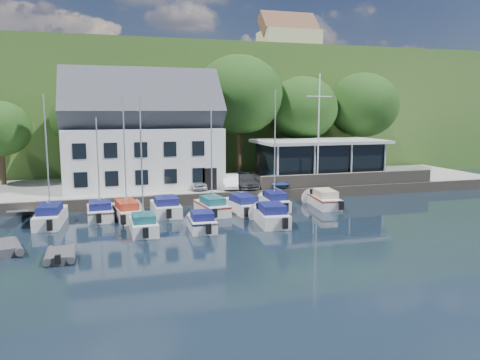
{
  "coord_description": "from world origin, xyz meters",
  "views": [
    {
      "loc": [
        -10.6,
        -28.23,
        8.17
      ],
      "look_at": [
        0.33,
        9.0,
        2.34
      ],
      "focal_mm": 35.0,
      "sensor_mm": 36.0,
      "label": 1
    }
  ],
  "objects": [
    {
      "name": "boat_r1_1",
      "position": [
        -11.02,
        7.97,
        4.26
      ],
      "size": [
        2.23,
        5.62,
        8.52
      ],
      "primitive_type": null,
      "rotation": [
        0.0,
        0.0,
        0.04
      ],
      "color": "silver",
      "rests_on": "ground"
    },
    {
      "name": "quay",
      "position": [
        0.0,
        17.5,
        0.5
      ],
      "size": [
        60.0,
        13.0,
        1.0
      ],
      "primitive_type": "cube",
      "color": "gray",
      "rests_on": "ground"
    },
    {
      "name": "harbor_building",
      "position": [
        -7.0,
        16.5,
        5.35
      ],
      "size": [
        14.4,
        8.2,
        8.7
      ],
      "primitive_type": null,
      "color": "white",
      "rests_on": "quay"
    },
    {
      "name": "club_pavilion",
      "position": [
        11.0,
        16.0,
        3.05
      ],
      "size": [
        13.2,
        7.2,
        4.1
      ],
      "primitive_type": null,
      "color": "black",
      "rests_on": "quay"
    },
    {
      "name": "tree_2",
      "position": [
        -2.04,
        21.46,
        6.37
      ],
      "size": [
        7.85,
        7.85,
        10.73
      ],
      "primitive_type": null,
      "color": "#10330F",
      "rests_on": "quay"
    },
    {
      "name": "boat_r2_1",
      "position": [
        -8.22,
        2.77,
        4.13
      ],
      "size": [
        1.91,
        4.89,
        8.26
      ],
      "primitive_type": null,
      "rotation": [
        0.0,
        0.0,
        0.01
      ],
      "color": "silver",
      "rests_on": "ground"
    },
    {
      "name": "boat_r1_5",
      "position": [
        0.0,
        7.24,
        0.72
      ],
      "size": [
        2.87,
        6.64,
        1.43
      ],
      "primitive_type": null,
      "rotation": [
        0.0,
        0.0,
        0.14
      ],
      "color": "silver",
      "rests_on": "ground"
    },
    {
      "name": "field_patch",
      "position": [
        8.0,
        70.0,
        16.15
      ],
      "size": [
        50.0,
        30.0,
        0.3
      ],
      "primitive_type": "cube",
      "color": "#586432",
      "rests_on": "hillside"
    },
    {
      "name": "car_silver",
      "position": [
        -2.56,
        13.41,
        1.59
      ],
      "size": [
        1.6,
        3.53,
        1.17
      ],
      "primitive_type": "imported",
      "rotation": [
        0.0,
        0.0,
        0.06
      ],
      "color": "silver",
      "rests_on": "quay"
    },
    {
      "name": "dinghy_1",
      "position": [
        -13.11,
        -1.6,
        0.33
      ],
      "size": [
        1.72,
        2.82,
        0.65
      ],
      "primitive_type": null,
      "rotation": [
        0.0,
        0.0,
        0.01
      ],
      "color": "#35363A",
      "rests_on": "ground"
    },
    {
      "name": "boat_r1_6",
      "position": [
        2.97,
        7.82,
        4.43
      ],
      "size": [
        2.21,
        6.11,
        8.85
      ],
      "primitive_type": null,
      "rotation": [
        0.0,
        0.0,
        -0.06
      ],
      "color": "silver",
      "rests_on": "ground"
    },
    {
      "name": "quay_face",
      "position": [
        0.0,
        11.0,
        0.5
      ],
      "size": [
        60.0,
        0.3,
        1.0
      ],
      "primitive_type": "cube",
      "color": "#5F574C",
      "rests_on": "ground"
    },
    {
      "name": "car_blue",
      "position": [
        4.84,
        12.71,
        1.6
      ],
      "size": [
        1.42,
        3.5,
        1.19
      ],
      "primitive_type": "imported",
      "rotation": [
        0.0,
        0.0,
        0.01
      ],
      "color": "navy",
      "rests_on": "quay"
    },
    {
      "name": "boat_r1_0",
      "position": [
        -14.44,
        7.14,
        4.67
      ],
      "size": [
        2.39,
        7.11,
        9.35
      ],
      "primitive_type": null,
      "rotation": [
        0.0,
        0.0,
        -0.08
      ],
      "color": "silver",
      "rests_on": "ground"
    },
    {
      "name": "tree_5",
      "position": [
        19.18,
        21.51,
        6.76
      ],
      "size": [
        8.44,
        8.44,
        11.53
      ],
      "primitive_type": null,
      "color": "#10330F",
      "rests_on": "quay"
    },
    {
      "name": "boat_r1_2",
      "position": [
        -9.09,
        7.35,
        4.41
      ],
      "size": [
        2.75,
        6.75,
        8.81
      ],
      "primitive_type": null,
      "rotation": [
        0.0,
        0.0,
        0.15
      ],
      "color": "silver",
      "rests_on": "ground"
    },
    {
      "name": "flagpole",
      "position": [
        8.94,
        12.08,
        6.27
      ],
      "size": [
        2.53,
        0.2,
        10.53
      ],
      "primitive_type": null,
      "color": "white",
      "rests_on": "quay"
    },
    {
      "name": "tree_0",
      "position": [
        -20.01,
        21.29,
        5.03
      ],
      "size": [
        5.9,
        5.9,
        8.06
      ],
      "primitive_type": null,
      "color": "#10330F",
      "rests_on": "quay"
    },
    {
      "name": "boat_r2_3",
      "position": [
        0.81,
        2.7,
        0.77
      ],
      "size": [
        2.65,
        5.94,
        1.54
      ],
      "primitive_type": null,
      "rotation": [
        0.0,
        0.0,
        -0.1
      ],
      "color": "silver",
      "rests_on": "ground"
    },
    {
      "name": "tree_1",
      "position": [
        -12.21,
        22.15,
        5.74
      ],
      "size": [
        6.94,
        6.94,
        9.49
      ],
      "primitive_type": null,
      "color": "#10330F",
      "rests_on": "quay"
    },
    {
      "name": "seawall",
      "position": [
        12.0,
        11.4,
        1.6
      ],
      "size": [
        18.0,
        0.5,
        1.2
      ],
      "primitive_type": "cube",
      "color": "#5F574C",
      "rests_on": "quay"
    },
    {
      "name": "boat_r1_4",
      "position": [
        -2.49,
        7.32,
        4.29
      ],
      "size": [
        2.66,
        6.06,
        8.57
      ],
      "primitive_type": null,
      "rotation": [
        0.0,
        0.0,
        0.14
      ],
      "color": "silver",
      "rests_on": "ground"
    },
    {
      "name": "boat_r1_3",
      "position": [
        -6.06,
        7.99,
        0.73
      ],
      "size": [
        2.29,
        5.74,
        1.47
      ],
      "primitive_type": null,
      "rotation": [
        0.0,
        0.0,
        0.02
      ],
      "color": "silver",
      "rests_on": "ground"
    },
    {
      "name": "boat_r1_7",
      "position": [
        7.3,
        7.35,
        0.74
      ],
      "size": [
        2.72,
        6.73,
        1.48
      ],
      "primitive_type": null,
      "rotation": [
        0.0,
        0.0,
        -0.13
      ],
      "color": "silver",
      "rests_on": "ground"
    },
    {
      "name": "farmhouse",
      "position": [
        22.0,
        52.0,
        20.1
      ],
      "size": [
        10.4,
        7.0,
        8.2
      ],
      "primitive_type": null,
      "color": "#C0B891",
      "rests_on": "hillside"
    },
    {
      "name": "hillside",
      "position": [
        0.0,
        62.0,
        8.0
      ],
      "size": [
        160.0,
        75.0,
        16.0
      ],
      "primitive_type": "cube",
      "color": "#2F5620",
      "rests_on": "ground"
    },
    {
      "name": "gangway",
      "position": [
        -16.5,
        9.0,
        0.0
      ],
      "size": [
        1.2,
        6.0,
        1.4
      ],
      "primitive_type": null,
      "color": "silver",
      "rests_on": "ground"
    },
    {
      "name": "dinghy_0",
      "position": [
        -16.39,
        0.71,
        0.38
      ],
      "size": [
        2.74,
        3.64,
        0.76
      ],
      "primitive_type": null,
      "rotation": [
        0.0,
        0.0,
        0.27
      ],
      "color": "#35363A",
      "rests_on": "ground"
    },
    {
      "name": "car_white",
      "position": [
        0.61,
        13.0,
        1.65
      ],
      "size": [
        2.32,
        4.13,
        1.29
      ],
      "primitive_type": "imported",
      "rotation": [
        0.0,
        0.0,
        -0.26
      ],
      "color": "white",
      "rests_on": "quay"
    },
    {
      "name": "ground",
      "position": [
        0.0,
        0.0,
        0.0
      ],
      "size": [
        180.0,
        180.0,
        0.0
      ],
      "primitive_type": "plane",
      "color": "black",
      "rests_on": "ground"
    },
    {
      "name": "boat_r2_2",
      "position": [
        -4.33,
        2.46,
        0.67
      ],
      "size": [
        2.07,
        4.59,
        1.35
      ],
      "primitive_type": null,
      "rotation": [
        0.0,
        0.0,
        -0.05
      ],
      "color": "silver",
      "rests_on": "ground"
    },
    {
      "name": "tree_4",
      "position": [
        11.4,
        21.41,
        6.48
      ],
      "size": [
        8.01,
        8.01,
        10.95
      ],
      "primitive_type": null,
      "color": "#10330F",
      "rests_on": "quay"
    },
    {
      "name": "tree_3",
      "position": [
        3.82,
        21.33,
        7.55
      ],
      "size": [
        9.58,
        9.58,
        13.1
      ],
      "primitive_type": null,
      "color": "#10330F",
      "rests_on": "quay"
    },
    {
      "name": "car_dgrey",
      "position": [
        2.02,
        13.0,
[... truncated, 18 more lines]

